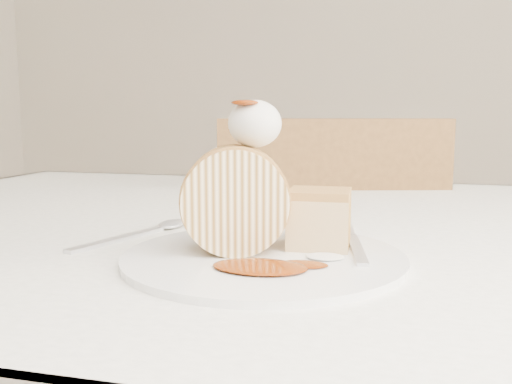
# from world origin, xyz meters

# --- Properties ---
(table) EXTENTS (1.40, 0.90, 0.75)m
(table) POSITION_xyz_m (0.00, 0.20, 0.66)
(table) COLOR white
(table) RESTS_ON ground
(chair_far) EXTENTS (0.51, 0.51, 0.87)m
(chair_far) POSITION_xyz_m (-0.05, 0.61, 0.50)
(chair_far) COLOR brown
(chair_far) RESTS_ON ground
(plate) EXTENTS (0.28, 0.28, 0.01)m
(plate) POSITION_xyz_m (-0.03, 0.01, 0.75)
(plate) COLOR white
(plate) RESTS_ON table
(roulade_slice) EXTENTS (0.11, 0.08, 0.10)m
(roulade_slice) POSITION_xyz_m (-0.05, 0.02, 0.81)
(roulade_slice) COLOR #F9E1AD
(roulade_slice) RESTS_ON plate
(cake_chunk) EXTENTS (0.06, 0.06, 0.05)m
(cake_chunk) POSITION_xyz_m (0.02, 0.05, 0.78)
(cake_chunk) COLOR #AB7E41
(cake_chunk) RESTS_ON plate
(whipped_cream) EXTENTS (0.05, 0.05, 0.04)m
(whipped_cream) POSITION_xyz_m (-0.04, 0.03, 0.88)
(whipped_cream) COLOR silver
(whipped_cream) RESTS_ON roulade_slice
(caramel_drizzle) EXTENTS (0.03, 0.02, 0.01)m
(caramel_drizzle) POSITION_xyz_m (-0.05, 0.02, 0.90)
(caramel_drizzle) COLOR #652104
(caramel_drizzle) RESTS_ON whipped_cream
(caramel_pool) EXTENTS (0.08, 0.06, 0.00)m
(caramel_pool) POSITION_xyz_m (-0.02, -0.04, 0.76)
(caramel_pool) COLOR #652104
(caramel_pool) RESTS_ON plate
(fork) EXTENTS (0.05, 0.16, 0.00)m
(fork) POSITION_xyz_m (0.06, 0.05, 0.76)
(fork) COLOR silver
(fork) RESTS_ON plate
(spoon) EXTENTS (0.08, 0.16, 0.00)m
(spoon) POSITION_xyz_m (-0.20, 0.05, 0.75)
(spoon) COLOR silver
(spoon) RESTS_ON table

